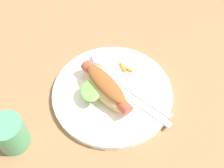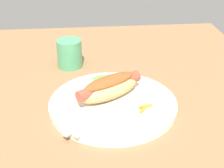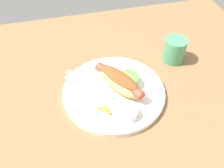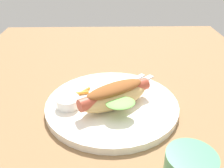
# 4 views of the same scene
# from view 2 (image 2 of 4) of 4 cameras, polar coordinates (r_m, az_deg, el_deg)

# --- Properties ---
(ground_plane) EXTENTS (1.20, 0.90, 0.02)m
(ground_plane) POSITION_cam_2_polar(r_m,az_deg,el_deg) (0.75, -0.07, -5.99)
(ground_plane) COLOR olive
(plate) EXTENTS (0.29, 0.29, 0.02)m
(plate) POSITION_cam_2_polar(r_m,az_deg,el_deg) (0.77, 0.16, -3.47)
(plate) COLOR white
(plate) RESTS_ON ground_plane
(hot_dog) EXTENTS (0.13, 0.16, 0.05)m
(hot_dog) POSITION_cam_2_polar(r_m,az_deg,el_deg) (0.76, -0.73, -0.49)
(hot_dog) COLOR tan
(hot_dog) RESTS_ON plate
(sauce_ramekin) EXTENTS (0.05, 0.05, 0.02)m
(sauce_ramekin) POSITION_cam_2_polar(r_m,az_deg,el_deg) (0.78, 6.95, -1.28)
(sauce_ramekin) COLOR white
(sauce_ramekin) RESTS_ON plate
(fork) EXTENTS (0.11, 0.11, 0.00)m
(fork) POSITION_cam_2_polar(r_m,az_deg,el_deg) (0.69, -2.15, -6.29)
(fork) COLOR silver
(fork) RESTS_ON plate
(knife) EXTENTS (0.10, 0.11, 0.00)m
(knife) POSITION_cam_2_polar(r_m,az_deg,el_deg) (0.70, -3.96, -6.20)
(knife) COLOR silver
(knife) RESTS_ON plate
(carrot_garnish) EXTENTS (0.03, 0.03, 0.01)m
(carrot_garnish) POSITION_cam_2_polar(r_m,az_deg,el_deg) (0.74, 5.61, -4.04)
(carrot_garnish) COLOR orange
(carrot_garnish) RESTS_ON plate
(drinking_cup) EXTENTS (0.07, 0.07, 0.08)m
(drinking_cup) POSITION_cam_2_polar(r_m,az_deg,el_deg) (0.95, -7.31, 5.22)
(drinking_cup) COLOR #4C9E6B
(drinking_cup) RESTS_ON ground_plane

